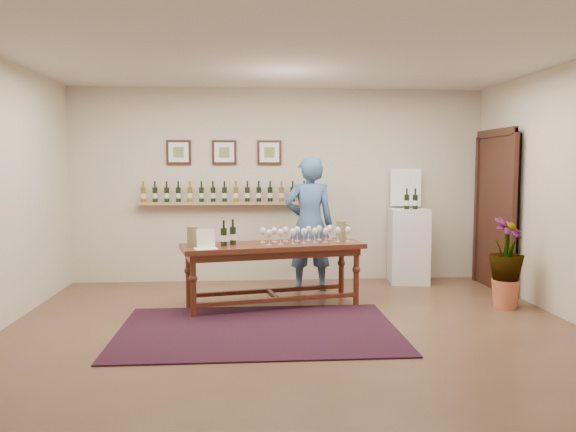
{
  "coord_description": "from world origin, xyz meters",
  "views": [
    {
      "loc": [
        -0.47,
        -5.69,
        1.67
      ],
      "look_at": [
        0.0,
        0.8,
        1.1
      ],
      "focal_mm": 35.0,
      "sensor_mm": 36.0,
      "label": 1
    }
  ],
  "objects": [
    {
      "name": "person",
      "position": [
        0.36,
        1.78,
        0.91
      ],
      "size": [
        0.67,
        0.44,
        1.81
      ],
      "primitive_type": "imported",
      "rotation": [
        0.0,
        0.0,
        3.16
      ],
      "color": "#395988",
      "rests_on": "ground"
    },
    {
      "name": "display_pedestal",
      "position": [
        1.85,
        2.18,
        0.53
      ],
      "size": [
        0.59,
        0.59,
        1.07
      ],
      "primitive_type": "cube",
      "rotation": [
        0.0,
        0.0,
        -0.11
      ],
      "color": "silver",
      "rests_on": "ground"
    },
    {
      "name": "ground",
      "position": [
        0.0,
        0.0,
        0.0
      ],
      "size": [
        6.0,
        6.0,
        0.0
      ],
      "primitive_type": "plane",
      "color": "#533524",
      "rests_on": "ground"
    },
    {
      "name": "potted_plant",
      "position": [
        2.57,
        0.64,
        0.54
      ],
      "size": [
        0.69,
        0.69,
        0.93
      ],
      "rotation": [
        0.0,
        0.0,
        0.73
      ],
      "color": "#C26040",
      "rests_on": "ground"
    },
    {
      "name": "table_glasses",
      "position": [
        0.17,
        1.04,
        0.85
      ],
      "size": [
        1.4,
        0.67,
        0.19
      ],
      "primitive_type": null,
      "rotation": [
        0.0,
        0.0,
        0.27
      ],
      "color": "silver",
      "rests_on": "tasting_table"
    },
    {
      "name": "table_bottles",
      "position": [
        -0.69,
        0.81,
        0.92
      ],
      "size": [
        0.34,
        0.25,
        0.32
      ],
      "primitive_type": null,
      "rotation": [
        0.0,
        0.0,
        0.27
      ],
      "color": "black",
      "rests_on": "tasting_table"
    },
    {
      "name": "pitcher_right",
      "position": [
        0.7,
        1.24,
        0.88
      ],
      "size": [
        0.16,
        0.16,
        0.24
      ],
      "primitive_type": null,
      "rotation": [
        0.0,
        0.0,
        0.07
      ],
      "color": "olive",
      "rests_on": "tasting_table"
    },
    {
      "name": "tasting_table",
      "position": [
        -0.17,
        0.92,
        0.65
      ],
      "size": [
        2.24,
        1.11,
        0.76
      ],
      "rotation": [
        0.0,
        0.0,
        0.21
      ],
      "color": "#3F180F",
      "rests_on": "ground"
    },
    {
      "name": "room_shell",
      "position": [
        2.11,
        1.86,
        1.12
      ],
      "size": [
        6.0,
        6.0,
        6.0
      ],
      "color": "beige",
      "rests_on": "ground"
    },
    {
      "name": "pedestal_bottles",
      "position": [
        1.85,
        2.11,
        1.21
      ],
      "size": [
        0.28,
        0.1,
        0.28
      ],
      "primitive_type": null,
      "rotation": [
        0.0,
        0.0,
        -0.11
      ],
      "color": "black",
      "rests_on": "display_pedestal"
    },
    {
      "name": "pitcher_left",
      "position": [
        -1.1,
        0.74,
        0.88
      ],
      "size": [
        0.17,
        0.17,
        0.23
      ],
      "primitive_type": null,
      "rotation": [
        0.0,
        0.0,
        0.13
      ],
      "color": "olive",
      "rests_on": "tasting_table"
    },
    {
      "name": "info_sign",
      "position": [
        1.85,
        2.38,
        1.37
      ],
      "size": [
        0.44,
        0.07,
        0.61
      ],
      "primitive_type": "cube",
      "rotation": [
        0.0,
        0.0,
        -0.11
      ],
      "color": "white",
      "rests_on": "display_pedestal"
    },
    {
      "name": "menu_card",
      "position": [
        -0.94,
        0.57,
        0.87
      ],
      "size": [
        0.29,
        0.24,
        0.22
      ],
      "primitive_type": "cube",
      "rotation": [
        0.0,
        0.0,
        0.29
      ],
      "color": "white",
      "rests_on": "tasting_table"
    },
    {
      "name": "rug",
      "position": [
        -0.37,
        -0.08,
        0.01
      ],
      "size": [
        2.84,
        1.9,
        0.02
      ],
      "primitive_type": "cube",
      "rotation": [
        0.0,
        0.0,
        0.0
      ],
      "color": "#400E0B",
      "rests_on": "ground"
    }
  ]
}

